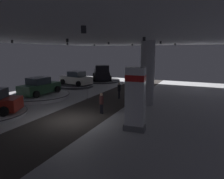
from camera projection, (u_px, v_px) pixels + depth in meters
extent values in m
cube|color=#B2B2B7|center=(70.00, 120.00, 14.41)|extent=(24.00, 44.00, 0.05)
cube|color=#383330|center=(70.00, 120.00, 14.40)|extent=(4.40, 44.00, 0.01)
cube|color=silver|center=(67.00, 37.00, 13.38)|extent=(24.00, 44.00, 0.10)
cylinder|color=black|center=(12.00, 42.00, 15.20)|extent=(0.16, 0.16, 0.22)
cylinder|color=black|center=(67.00, 44.00, 20.90)|extent=(0.16, 0.16, 0.22)
cylinder|color=black|center=(94.00, 45.00, 26.03)|extent=(0.16, 0.16, 0.22)
cylinder|color=black|center=(67.00, 40.00, 13.33)|extent=(0.16, 0.16, 0.22)
cylinder|color=black|center=(109.00, 43.00, 18.61)|extent=(0.16, 0.16, 0.22)
cylinder|color=black|center=(132.00, 45.00, 24.45)|extent=(0.16, 0.16, 0.22)
cylinder|color=black|center=(84.00, 30.00, 6.29)|extent=(0.16, 0.16, 0.22)
cylinder|color=black|center=(144.00, 39.00, 11.67)|extent=(0.16, 0.16, 0.22)
cylinder|color=black|center=(161.00, 43.00, 17.12)|extent=(0.16, 0.16, 0.22)
cylinder|color=black|center=(175.00, 44.00, 22.51)|extent=(0.16, 0.16, 0.22)
cylinder|color=#ADADB2|center=(147.00, 73.00, 18.08)|extent=(1.20, 1.20, 5.50)
cube|color=slate|center=(135.00, 127.00, 12.51)|extent=(1.30, 0.72, 0.35)
cube|color=white|center=(135.00, 97.00, 12.16)|extent=(1.13, 0.63, 3.41)
cube|color=red|center=(136.00, 78.00, 11.96)|extent=(1.16, 0.66, 0.36)
cylinder|color=silver|center=(40.00, 96.00, 21.13)|extent=(5.63, 5.63, 0.36)
cylinder|color=black|center=(40.00, 94.00, 21.10)|extent=(5.75, 5.75, 0.05)
cube|color=#2D5638|center=(40.00, 88.00, 20.98)|extent=(2.03, 4.29, 0.90)
cube|color=#2D3842|center=(38.00, 81.00, 20.71)|extent=(1.66, 1.98, 0.70)
cylinder|color=black|center=(43.00, 88.00, 22.73)|extent=(0.26, 0.69, 0.68)
cylinder|color=black|center=(58.00, 89.00, 21.83)|extent=(0.26, 0.69, 0.68)
cylinder|color=black|center=(21.00, 92.00, 20.23)|extent=(0.26, 0.69, 0.68)
cylinder|color=black|center=(36.00, 94.00, 19.34)|extent=(0.26, 0.69, 0.68)
sphere|color=white|center=(51.00, 84.00, 22.98)|extent=(0.18, 0.18, 0.18)
sphere|color=white|center=(58.00, 84.00, 22.54)|extent=(0.18, 0.18, 0.18)
cylinder|color=#333338|center=(76.00, 86.00, 27.31)|extent=(4.43, 4.43, 0.32)
cylinder|color=white|center=(76.00, 85.00, 27.29)|extent=(4.52, 4.52, 0.05)
cube|color=silver|center=(76.00, 80.00, 27.17)|extent=(4.48, 2.64, 0.90)
cube|color=#2D3842|center=(77.00, 74.00, 26.94)|extent=(2.18, 1.92, 0.70)
cylinder|color=black|center=(63.00, 82.00, 27.25)|extent=(0.71, 0.36, 0.68)
cylinder|color=black|center=(74.00, 80.00, 28.84)|extent=(0.71, 0.36, 0.68)
cylinder|color=black|center=(78.00, 84.00, 25.60)|extent=(0.71, 0.36, 0.68)
cylinder|color=black|center=(89.00, 82.00, 27.19)|extent=(0.71, 0.36, 0.68)
sphere|color=white|center=(62.00, 78.00, 27.94)|extent=(0.18, 0.18, 0.18)
sphere|color=white|center=(68.00, 77.00, 28.73)|extent=(0.18, 0.18, 0.18)
cylinder|color=#333338|center=(102.00, 80.00, 32.27)|extent=(5.56, 5.56, 0.25)
cylinder|color=white|center=(102.00, 80.00, 32.25)|extent=(5.68, 5.68, 0.05)
cube|color=black|center=(102.00, 75.00, 32.11)|extent=(4.46, 5.64, 1.20)
cube|color=black|center=(102.00, 69.00, 30.25)|extent=(2.49, 2.42, 1.00)
cube|color=#28333D|center=(102.00, 69.00, 30.75)|extent=(1.56, 0.94, 0.75)
cylinder|color=black|center=(110.00, 78.00, 30.47)|extent=(0.66, 0.87, 0.84)
cylinder|color=black|center=(94.00, 79.00, 30.24)|extent=(0.66, 0.87, 0.84)
cylinder|color=black|center=(108.00, 75.00, 34.10)|extent=(0.66, 0.87, 0.84)
cylinder|color=black|center=(94.00, 76.00, 33.86)|extent=(0.66, 0.87, 0.84)
cylinder|color=black|center=(4.00, 112.00, 14.28)|extent=(0.71, 0.50, 0.68)
cylinder|color=black|center=(16.00, 104.00, 16.24)|extent=(0.71, 0.50, 0.68)
cylinder|color=black|center=(102.00, 109.00, 15.69)|extent=(0.14, 0.14, 0.80)
cylinder|color=black|center=(101.00, 108.00, 15.81)|extent=(0.14, 0.14, 0.80)
cylinder|color=#472323|center=(101.00, 100.00, 15.63)|extent=(0.32, 0.32, 0.62)
sphere|color=beige|center=(101.00, 94.00, 15.55)|extent=(0.22, 0.22, 0.22)
cylinder|color=black|center=(119.00, 95.00, 20.66)|extent=(0.14, 0.14, 0.80)
cylinder|color=black|center=(119.00, 94.00, 20.83)|extent=(0.14, 0.14, 0.80)
cylinder|color=black|center=(119.00, 88.00, 20.62)|extent=(0.32, 0.32, 0.62)
sphere|color=beige|center=(119.00, 84.00, 20.55)|extent=(0.22, 0.22, 0.22)
cylinder|color=#333338|center=(88.00, 99.00, 20.62)|extent=(0.28, 0.28, 0.04)
cylinder|color=#B2B2B7|center=(88.00, 94.00, 20.53)|extent=(0.07, 0.07, 0.96)
sphere|color=#B2B2B7|center=(88.00, 89.00, 20.45)|extent=(0.10, 0.10, 0.10)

